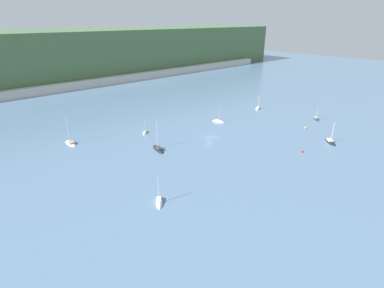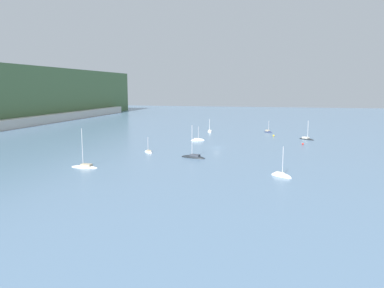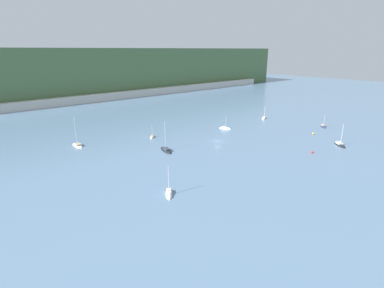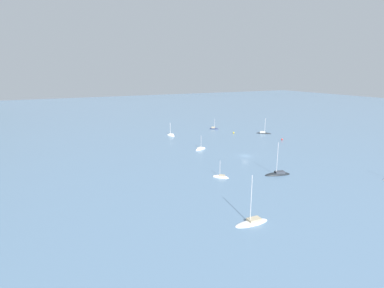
% 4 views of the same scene
% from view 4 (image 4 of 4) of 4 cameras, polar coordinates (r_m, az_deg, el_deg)
% --- Properties ---
extents(ground_plane, '(600.00, 600.00, 0.00)m').
position_cam_4_polar(ground_plane, '(116.44, 10.10, -2.26)').
color(ground_plane, slate).
extents(sailboat_0, '(5.55, 3.48, 7.44)m').
position_cam_4_polar(sailboat_0, '(150.59, -4.05, 1.61)').
color(sailboat_0, white).
rests_on(sailboat_0, ground_plane).
extents(sailboat_1, '(4.45, 8.71, 11.29)m').
position_cam_4_polar(sailboat_1, '(97.96, 16.00, -5.62)').
color(sailboat_1, black).
rests_on(sailboat_1, ground_plane).
extents(sailboat_3, '(3.44, 5.91, 6.86)m').
position_cam_4_polar(sailboat_3, '(124.02, 1.63, -1.03)').
color(sailboat_3, silver).
rests_on(sailboat_3, ground_plane).
extents(sailboat_4, '(4.67, 4.57, 6.12)m').
position_cam_4_polar(sailboat_4, '(92.40, 5.47, -6.33)').
color(sailboat_4, white).
rests_on(sailboat_4, ground_plane).
extents(sailboat_5, '(4.75, 4.82, 6.62)m').
position_cam_4_polar(sailboat_5, '(168.14, 4.20, 2.90)').
color(sailboat_5, '#232D4C').
rests_on(sailboat_5, ground_plane).
extents(sailboat_6, '(6.80, 7.23, 8.76)m').
position_cam_4_polar(sailboat_6, '(160.16, 13.49, 2.00)').
color(sailboat_6, black).
rests_on(sailboat_6, ground_plane).
extents(sailboat_7, '(2.81, 8.16, 11.52)m').
position_cam_4_polar(sailboat_7, '(67.35, 11.32, -14.49)').
color(sailboat_7, silver).
rests_on(sailboat_7, ground_plane).
extents(mooring_buoy_0, '(0.77, 0.77, 0.77)m').
position_cam_4_polar(mooring_buoy_0, '(157.22, 7.93, 2.14)').
color(mooring_buoy_0, yellow).
rests_on(mooring_buoy_0, ground_plane).
extents(mooring_buoy_1, '(0.78, 0.78, 0.78)m').
position_cam_4_polar(mooring_buoy_1, '(146.77, 16.78, 0.85)').
color(mooring_buoy_1, red).
rests_on(mooring_buoy_1, ground_plane).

